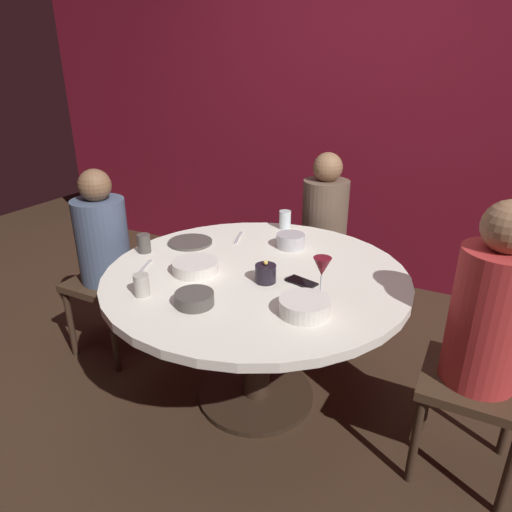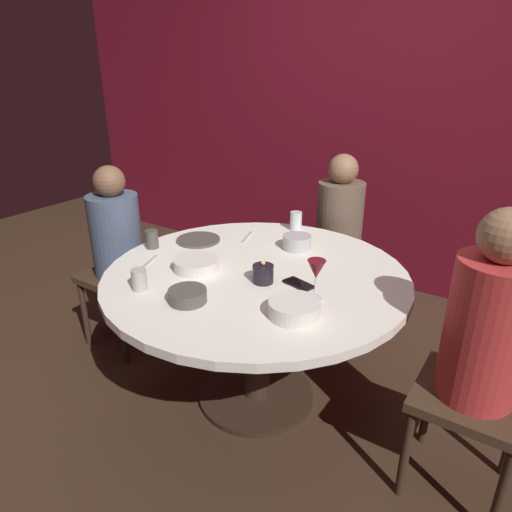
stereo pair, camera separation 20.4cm
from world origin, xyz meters
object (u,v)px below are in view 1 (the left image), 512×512
(candle_holder, at_px, (266,273))
(dinner_plate, at_px, (190,242))
(seated_diner_back, at_px, (325,220))
(bowl_sauce_side, at_px, (195,267))
(bowl_small_white, at_px, (305,306))
(cell_phone, at_px, (301,282))
(bowl_serving_large, at_px, (291,241))
(wine_glass, at_px, (322,268))
(cup_by_left_diner, at_px, (142,285))
(cup_near_candle, at_px, (144,243))
(seated_diner_right, at_px, (489,320))
(bowl_salad_center, at_px, (194,299))
(dining_table, at_px, (256,298))
(seated_diner_left, at_px, (103,244))
(cup_by_right_diner, at_px, (285,220))

(candle_holder, height_order, dinner_plate, candle_holder)
(seated_diner_back, relative_size, bowl_sauce_side, 5.25)
(bowl_small_white, height_order, bowl_sauce_side, bowl_small_white)
(cell_phone, bearing_deg, bowl_serving_large, -134.11)
(wine_glass, xyz_separation_m, cup_by_left_diner, (-0.67, -0.34, -0.08))
(wine_glass, relative_size, cell_phone, 1.26)
(bowl_serving_large, distance_m, cup_near_candle, 0.76)
(seated_diner_right, relative_size, bowl_serving_large, 8.10)
(bowl_salad_center, bearing_deg, candle_holder, 63.33)
(seated_diner_back, bearing_deg, dining_table, 0.00)
(wine_glass, bearing_deg, candle_holder, 176.13)
(candle_holder, distance_m, cup_by_left_diner, 0.54)
(seated_diner_left, xyz_separation_m, dinner_plate, (0.49, 0.16, 0.04))
(dinner_plate, height_order, bowl_salad_center, bowl_salad_center)
(dinner_plate, xyz_separation_m, cup_by_left_diner, (0.16, -0.58, 0.04))
(candle_holder, height_order, bowl_serving_large, candle_holder)
(bowl_salad_center, bearing_deg, seated_diner_right, 20.33)
(wine_glass, relative_size, bowl_small_white, 0.88)
(seated_diner_right, bearing_deg, bowl_serving_large, -20.31)
(seated_diner_left, xyz_separation_m, candle_holder, (1.05, -0.07, 0.08))
(bowl_small_white, height_order, cup_near_candle, cup_near_candle)
(seated_diner_left, height_order, bowl_serving_large, seated_diner_left)
(seated_diner_left, xyz_separation_m, bowl_sauce_side, (0.72, -0.13, 0.06))
(bowl_serving_large, bearing_deg, wine_glass, -53.49)
(seated_diner_back, relative_size, seated_diner_right, 0.93)
(seated_diner_right, xyz_separation_m, bowl_small_white, (-0.64, -0.26, 0.02))
(seated_diner_back, distance_m, candle_holder, 1.03)
(candle_holder, xyz_separation_m, cell_phone, (0.15, 0.06, -0.04))
(seated_diner_back, distance_m, dinner_plate, 0.93)
(dinner_plate, height_order, cup_by_right_diner, cup_by_right_diner)
(cup_near_candle, xyz_separation_m, cup_by_left_diner, (0.30, -0.37, -0.00))
(bowl_small_white, bearing_deg, dining_table, 143.46)
(seated_diner_back, relative_size, cup_by_right_diner, 10.58)
(bowl_small_white, height_order, cup_by_left_diner, cup_by_left_diner)
(dinner_plate, relative_size, cup_by_left_diner, 2.50)
(candle_holder, bearing_deg, cup_by_right_diner, 107.27)
(bowl_sauce_side, relative_size, cup_by_right_diner, 2.01)
(candle_holder, bearing_deg, dinner_plate, 158.00)
(bowl_serving_large, xyz_separation_m, bowl_sauce_side, (-0.27, -0.49, -0.01))
(bowl_serving_large, bearing_deg, bowl_sauce_side, -118.53)
(bowl_salad_center, xyz_separation_m, bowl_small_white, (0.42, 0.14, 0.01))
(cell_phone, bearing_deg, dinner_plate, -87.36)
(dining_table, bearing_deg, seated_diner_back, 90.00)
(candle_holder, relative_size, cell_phone, 0.73)
(dining_table, distance_m, seated_diner_back, 0.96)
(bowl_sauce_side, bearing_deg, bowl_salad_center, -56.28)
(seated_diner_left, height_order, cell_phone, seated_diner_left)
(candle_holder, relative_size, bowl_salad_center, 0.65)
(seated_diner_back, distance_m, cup_by_left_diner, 1.42)
(bowl_serving_large, bearing_deg, seated_diner_left, -160.08)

